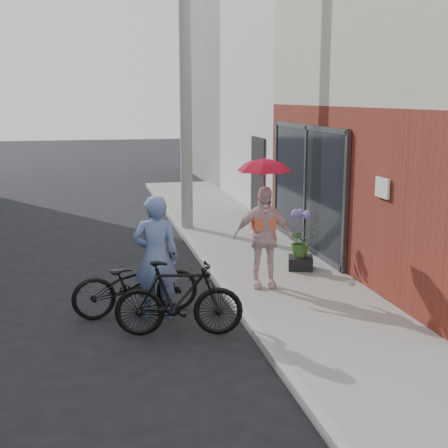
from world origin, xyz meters
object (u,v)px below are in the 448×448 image
object	(u,v)px
officer	(156,257)
bike_right	(179,298)
utility_pole	(185,82)
planter	(301,263)
bike_left	(136,282)
kimono_woman	(263,237)

from	to	relation	value
officer	bike_right	xyz separation A→B (m)	(0.21, -0.74, -0.39)
utility_pole	bike_right	bearing A→B (deg)	-100.15
officer	planter	world-z (taller)	officer
officer	utility_pole	bearing A→B (deg)	-95.59
bike_left	bike_right	size ratio (longest dim) A/B	1.09
officer	bike_left	bearing A→B (deg)	-28.31
bike_left	bike_right	world-z (taller)	bike_right
utility_pole	kimono_woman	size ratio (longest dim) A/B	4.23
utility_pole	bike_left	world-z (taller)	utility_pole
utility_pole	kimono_woman	distance (m)	5.58
bike_right	kimono_woman	distance (m)	2.26
bike_right	planter	distance (m)	3.52
officer	planter	xyz separation A→B (m)	(2.78, 1.65, -0.68)
utility_pole	planter	bearing A→B (deg)	-70.97
utility_pole	officer	world-z (taller)	utility_pole
utility_pole	officer	distance (m)	6.43
bike_left	planter	distance (m)	3.39
officer	kimono_woman	xyz separation A→B (m)	(1.82, 0.78, 0.04)
utility_pole	bike_right	xyz separation A→B (m)	(-1.16, -6.47, -2.98)
officer	kimono_woman	world-z (taller)	officer
bike_left	kimono_woman	bearing A→B (deg)	-82.34
kimono_woman	planter	size ratio (longest dim) A/B	3.85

